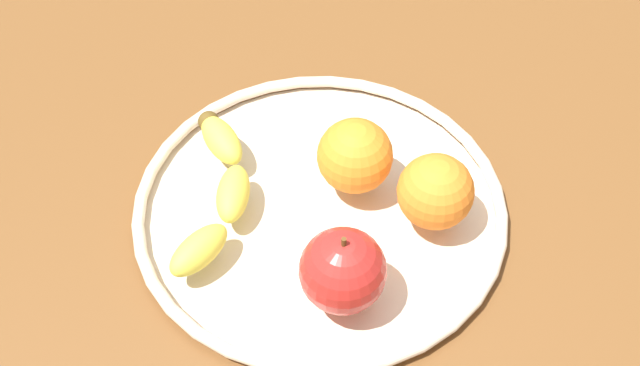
% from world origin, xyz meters
% --- Properties ---
extents(ground_plane, '(1.13, 1.13, 0.04)m').
position_xyz_m(ground_plane, '(0.00, 0.00, -0.02)').
color(ground_plane, brown).
extents(fruit_bowl, '(0.36, 0.36, 0.02)m').
position_xyz_m(fruit_bowl, '(0.00, 0.00, 0.01)').
color(fruit_bowl, beige).
rests_on(fruit_bowl, ground_plane).
extents(banana, '(0.21, 0.09, 0.03)m').
position_xyz_m(banana, '(0.02, 0.10, 0.03)').
color(banana, yellow).
rests_on(banana, fruit_bowl).
extents(apple, '(0.08, 0.08, 0.08)m').
position_xyz_m(apple, '(-0.11, -0.01, 0.06)').
color(apple, red).
rests_on(apple, fruit_bowl).
extents(orange_center, '(0.07, 0.07, 0.07)m').
position_xyz_m(orange_center, '(-0.03, -0.10, 0.05)').
color(orange_center, orange).
rests_on(orange_center, fruit_bowl).
extents(orange_front_right, '(0.07, 0.07, 0.07)m').
position_xyz_m(orange_front_right, '(0.02, -0.04, 0.05)').
color(orange_front_right, orange).
rests_on(orange_front_right, fruit_bowl).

